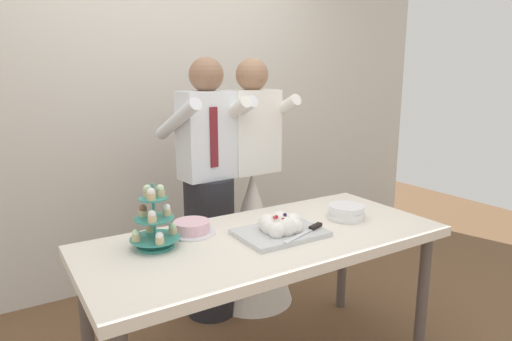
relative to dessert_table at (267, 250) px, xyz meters
name	(u,v)px	position (x,y,z in m)	size (l,w,h in m)	color
rear_wall	(158,89)	(0.00, 1.47, 0.75)	(5.20, 0.10, 2.90)	beige
dessert_table	(267,250)	(0.00, 0.00, 0.00)	(1.80, 0.80, 0.78)	silver
cupcake_stand	(154,224)	(-0.52, 0.15, 0.19)	(0.23, 0.23, 0.31)	teal
main_cake_tray	(281,227)	(0.06, -0.03, 0.12)	(0.43, 0.32, 0.12)	silver
plate_stack	(346,212)	(0.52, -0.01, 0.11)	(0.20, 0.20, 0.08)	white
round_cake	(192,228)	(-0.30, 0.23, 0.10)	(0.24, 0.24, 0.06)	white
person_groom	(209,205)	(0.03, 0.72, 0.05)	(0.50, 0.52, 1.66)	#232328
person_bride	(252,220)	(0.36, 0.73, -0.12)	(0.56, 0.56, 1.66)	white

